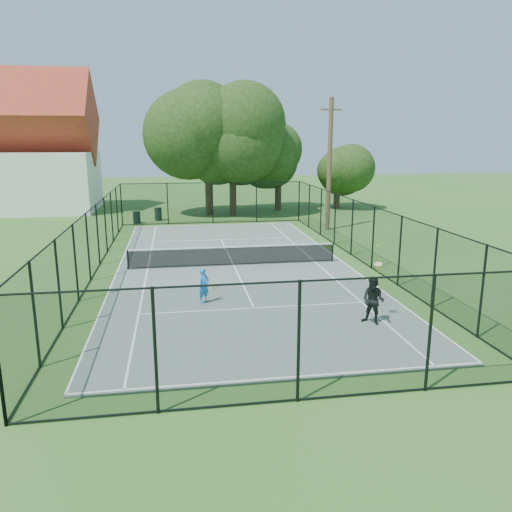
{
  "coord_description": "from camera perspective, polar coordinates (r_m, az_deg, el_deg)",
  "views": [
    {
      "loc": [
        -2.69,
        -23.43,
        6.08
      ],
      "look_at": [
        0.62,
        -3.0,
        1.2
      ],
      "focal_mm": 35.0,
      "sensor_mm": 36.0,
      "label": 1
    }
  ],
  "objects": [
    {
      "name": "building",
      "position": [
        47.65,
        -27.17,
        10.45
      ],
      "size": [
        15.3,
        8.15,
        11.87
      ],
      "color": "silver",
      "rests_on": "ground"
    },
    {
      "name": "utility_pole",
      "position": [
        34.04,
        8.39,
        10.32
      ],
      "size": [
        1.4,
        0.3,
        8.7
      ],
      "color": "#4C3823",
      "rests_on": "ground"
    },
    {
      "name": "trash_bin_right",
      "position": [
        38.73,
        -11.11,
        4.73
      ],
      "size": [
        0.58,
        0.58,
        0.99
      ],
      "color": "black",
      "rests_on": "ground"
    },
    {
      "name": "tree_near_right",
      "position": [
        43.47,
        2.59,
        11.34
      ],
      "size": [
        5.29,
        5.29,
        7.3
      ],
      "color": "#332114",
      "rests_on": "ground"
    },
    {
      "name": "player_black",
      "position": [
        16.99,
        13.26,
        -4.96
      ],
      "size": [
        0.98,
        0.98,
        2.59
      ],
      "color": "black",
      "rests_on": "tennis_court"
    },
    {
      "name": "tree_far_right",
      "position": [
        45.06,
        9.33,
        9.97
      ],
      "size": [
        4.44,
        4.44,
        5.87
      ],
      "color": "#332114",
      "rests_on": "ground"
    },
    {
      "name": "fence",
      "position": [
        24.03,
        -2.61,
        2.26
      ],
      "size": [
        13.1,
        26.1,
        3.0
      ],
      "color": "black",
      "rests_on": "ground"
    },
    {
      "name": "ground",
      "position": [
        24.36,
        -2.58,
        -1.2
      ],
      "size": [
        120.0,
        120.0,
        0.0
      ],
      "primitive_type": "plane",
      "color": "#326622"
    },
    {
      "name": "trash_bin_left",
      "position": [
        37.71,
        -13.48,
        4.31
      ],
      "size": [
        0.58,
        0.58,
        0.89
      ],
      "color": "black",
      "rests_on": "ground"
    },
    {
      "name": "player_blue",
      "position": [
        18.74,
        -5.97,
        -3.4
      ],
      "size": [
        0.88,
        0.56,
        1.34
      ],
      "color": "blue",
      "rests_on": "tennis_court"
    },
    {
      "name": "tennis_court",
      "position": [
        24.35,
        -2.58,
        -1.13
      ],
      "size": [
        11.0,
        24.0,
        0.06
      ],
      "primitive_type": "cube",
      "color": "slate",
      "rests_on": "ground"
    },
    {
      "name": "tree_near_left",
      "position": [
        40.64,
        -5.55,
        12.65
      ],
      "size": [
        7.09,
        7.09,
        9.25
      ],
      "color": "#332114",
      "rests_on": "ground"
    },
    {
      "name": "tennis_net",
      "position": [
        24.22,
        -2.59,
        0.12
      ],
      "size": [
        10.08,
        0.08,
        0.95
      ],
      "color": "black",
      "rests_on": "tennis_court"
    },
    {
      "name": "tree_near_mid",
      "position": [
        40.42,
        -2.71,
        12.42
      ],
      "size": [
        6.82,
        6.82,
        8.92
      ],
      "color": "#332114",
      "rests_on": "ground"
    }
  ]
}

